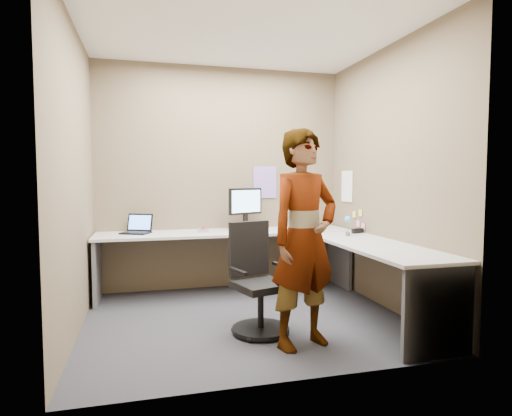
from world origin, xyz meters
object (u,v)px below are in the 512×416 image
object	(u,v)px
monitor	(246,203)
office_chair	(257,288)
person	(304,238)
desk	(278,250)

from	to	relation	value
monitor	office_chair	xyz separation A→B (m)	(-0.22, -1.38, -0.66)
monitor	person	distance (m)	1.79
office_chair	desk	bearing A→B (deg)	43.33
monitor	person	size ratio (longest dim) A/B	0.25
person	desk	bearing A→B (deg)	64.24
desk	office_chair	distance (m)	0.86
monitor	office_chair	bearing A→B (deg)	-123.19
office_chair	person	xyz separation A→B (m)	(0.28, -0.40, 0.48)
person	office_chair	bearing A→B (deg)	106.50
office_chair	person	distance (m)	0.69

